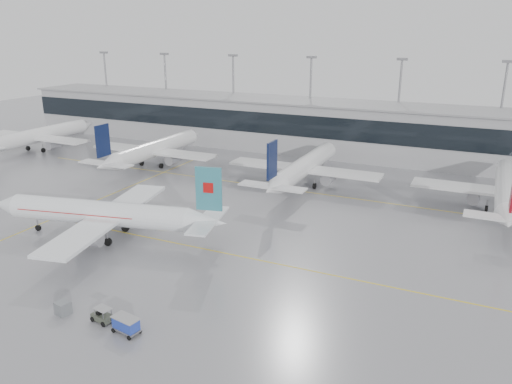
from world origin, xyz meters
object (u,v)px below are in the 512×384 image
at_px(air_canada_jet, 107,214).
at_px(baggage_tug, 102,317).
at_px(gse_unit, 63,308).
at_px(baggage_cart, 126,324).

height_order(air_canada_jet, baggage_tug, air_canada_jet).
relative_size(air_canada_jet, baggage_tug, 10.68).
xyz_separation_m(air_canada_jet, baggage_tug, (14.20, -17.53, -3.07)).
height_order(baggage_tug, gse_unit, baggage_tug).
bearing_deg(gse_unit, baggage_cart, 12.08).
height_order(baggage_cart, gse_unit, baggage_cart).
bearing_deg(air_canada_jet, gse_unit, 105.41).
bearing_deg(baggage_tug, baggage_cart, 0.00).
distance_m(baggage_tug, baggage_cart, 3.63).
bearing_deg(baggage_cart, baggage_tug, -180.00).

